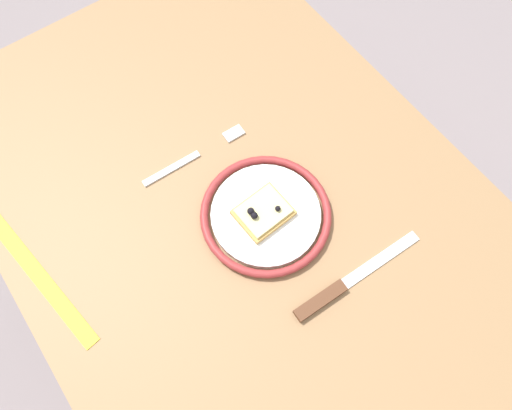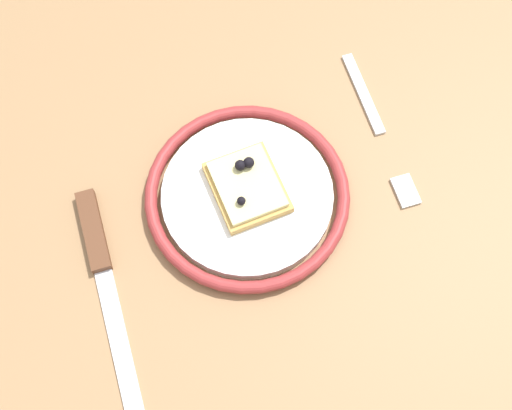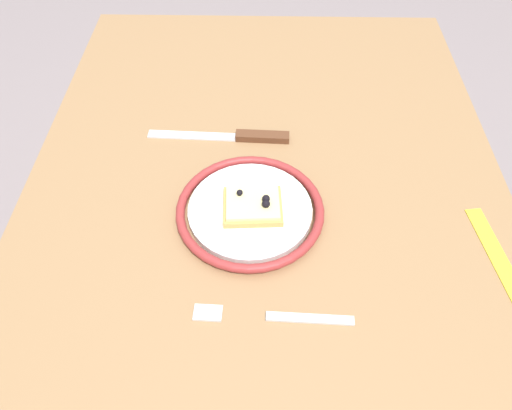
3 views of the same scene
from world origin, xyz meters
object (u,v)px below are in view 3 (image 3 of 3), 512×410
object	(u,v)px
plate	(250,210)
pizza_slice_near	(253,205)
fork	(271,316)
dining_table	(265,254)
knife	(243,136)

from	to	relation	value
plate	pizza_slice_near	distance (m)	0.01
plate	fork	bearing A→B (deg)	-169.25
dining_table	pizza_slice_near	size ratio (longest dim) A/B	13.18
dining_table	fork	world-z (taller)	fork
dining_table	pizza_slice_near	xyz separation A→B (m)	(0.01, 0.02, 0.11)
fork	pizza_slice_near	bearing A→B (deg)	9.28
fork	plate	bearing A→B (deg)	10.75
dining_table	knife	distance (m)	0.20
dining_table	pizza_slice_near	bearing A→B (deg)	65.33
dining_table	fork	distance (m)	0.18
pizza_slice_near	fork	distance (m)	0.17
pizza_slice_near	dining_table	bearing A→B (deg)	-114.67
plate	pizza_slice_near	world-z (taller)	pizza_slice_near
pizza_slice_near	knife	world-z (taller)	pizza_slice_near
plate	knife	world-z (taller)	plate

